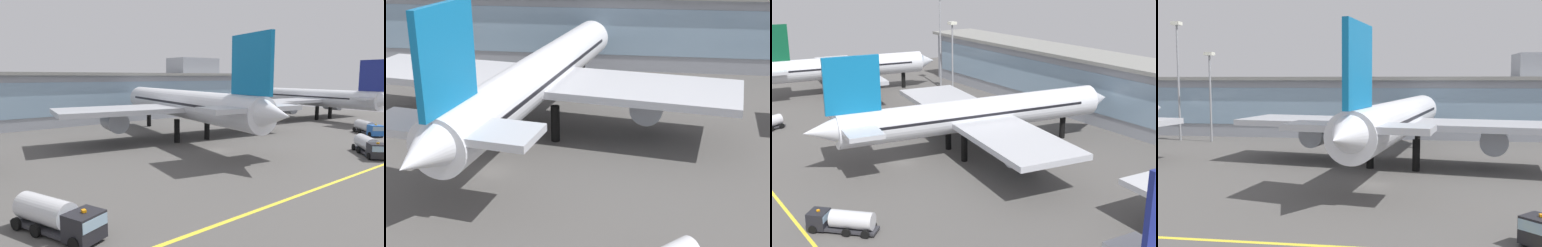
# 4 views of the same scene
# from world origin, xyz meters

# --- Properties ---
(ground_plane) EXTENTS (180.00, 180.00, 0.00)m
(ground_plane) POSITION_xyz_m (0.00, 0.00, 0.00)
(ground_plane) COLOR #514F4C
(taxiway_centreline_stripe) EXTENTS (144.00, 0.50, 0.01)m
(taxiway_centreline_stripe) POSITION_xyz_m (0.00, -22.00, 0.01)
(taxiway_centreline_stripe) COLOR yellow
(taxiway_centreline_stripe) RESTS_ON ground
(terminal_building) EXTENTS (120.84, 14.00, 19.07)m
(terminal_building) POSITION_xyz_m (1.62, 50.04, 7.42)
(terminal_building) COLOR #9399A3
(terminal_building) RESTS_ON ground
(airliner_near_right) EXTENTS (51.68, 59.67, 19.18)m
(airliner_near_right) POSITION_xyz_m (2.38, 13.39, 7.00)
(airliner_near_right) COLOR black
(airliner_near_right) RESTS_ON ground
(apron_light_mast_west) EXTENTS (1.80, 1.80, 25.57)m
(apron_light_mast_west) POSITION_xyz_m (-45.94, 36.67, 16.53)
(apron_light_mast_west) COLOR gray
(apron_light_mast_west) RESTS_ON ground
(apron_light_mast_centre) EXTENTS (1.80, 1.80, 18.99)m
(apron_light_mast_centre) POSITION_xyz_m (-38.19, 35.54, 12.85)
(apron_light_mast_centre) COLOR gray
(apron_light_mast_centre) RESTS_ON ground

